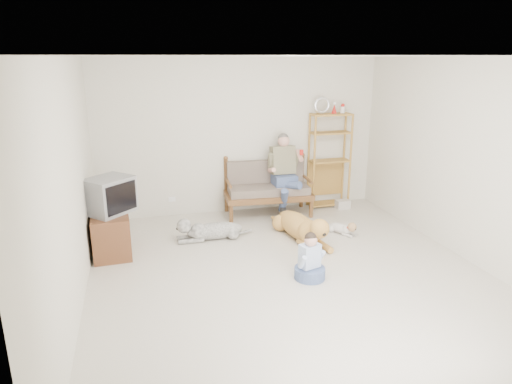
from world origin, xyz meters
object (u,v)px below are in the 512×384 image
object	(u,v)px
etagere	(329,160)
golden_retriever	(302,227)
tv_stand	(111,232)
loveseat	(267,187)

from	to	relation	value
etagere	golden_retriever	bearing A→B (deg)	-125.85
etagere	tv_stand	xyz separation A→B (m)	(-3.84, -1.17, -0.58)
etagere	tv_stand	world-z (taller)	etagere
loveseat	tv_stand	xyz separation A→B (m)	(-2.62, -1.06, -0.19)
loveseat	tv_stand	distance (m)	2.83
etagere	tv_stand	size ratio (longest dim) A/B	2.19
etagere	golden_retriever	world-z (taller)	etagere
tv_stand	etagere	bearing A→B (deg)	14.23
golden_retriever	etagere	bearing A→B (deg)	46.11
tv_stand	golden_retriever	size ratio (longest dim) A/B	0.57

